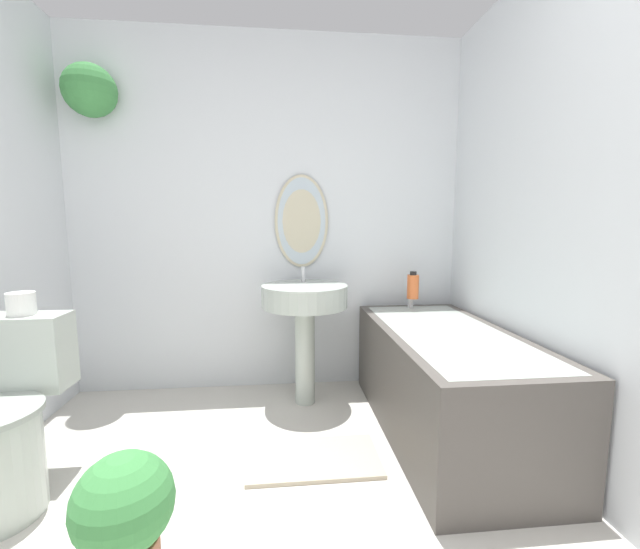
# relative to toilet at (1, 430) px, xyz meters

# --- Properties ---
(wall_back) EXTENTS (2.75, 0.31, 2.40)m
(wall_back) POSITION_rel_toilet_xyz_m (0.98, 1.13, 0.93)
(wall_back) COLOR silver
(wall_back) RESTS_ON ground_plane
(wall_right) EXTENTS (0.06, 2.43, 2.40)m
(wall_right) POSITION_rel_toilet_xyz_m (2.40, -0.04, 0.88)
(wall_right) COLOR silver
(wall_right) RESTS_ON ground_plane
(toilet) EXTENTS (0.39, 0.56, 0.75)m
(toilet) POSITION_rel_toilet_xyz_m (0.00, 0.00, 0.00)
(toilet) COLOR #B2BCB2
(toilet) RESTS_ON ground_plane
(pedestal_sink) EXTENTS (0.54, 0.54, 0.87)m
(pedestal_sink) POSITION_rel_toilet_xyz_m (1.28, 0.80, 0.30)
(pedestal_sink) COLOR #B2BCB2
(pedestal_sink) RESTS_ON ground_plane
(bathtub) EXTENTS (0.67, 1.41, 0.65)m
(bathtub) POSITION_rel_toilet_xyz_m (2.02, 0.36, -0.02)
(bathtub) COLOR #4C4742
(bathtub) RESTS_ON ground_plane
(shampoo_bottle) EXTENTS (0.08, 0.08, 0.18)m
(shampoo_bottle) POSITION_rel_toilet_xyz_m (2.01, 0.90, 0.41)
(shampoo_bottle) COLOR #DB6633
(shampoo_bottle) RESTS_ON bathtub
(potted_plant) EXTENTS (0.30, 0.30, 0.44)m
(potted_plant) POSITION_rel_toilet_xyz_m (0.64, -0.45, -0.07)
(potted_plant) COLOR #9E6042
(potted_plant) RESTS_ON ground_plane
(bath_mat) EXTENTS (0.64, 0.36, 0.02)m
(bath_mat) POSITION_rel_toilet_xyz_m (1.28, 0.16, -0.31)
(bath_mat) COLOR #B7A88E
(bath_mat) RESTS_ON ground_plane
(toilet_paper_roll) EXTENTS (0.11, 0.11, 0.10)m
(toilet_paper_roll) POSITION_rel_toilet_xyz_m (0.00, 0.19, 0.48)
(toilet_paper_roll) COLOR white
(toilet_paper_roll) RESTS_ON toilet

